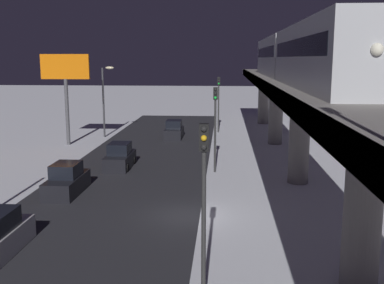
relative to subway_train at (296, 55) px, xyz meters
name	(u,v)px	position (x,y,z in m)	size (l,w,h in m)	color
ground_plane	(187,216)	(7.12, 10.64, -8.71)	(240.00, 240.00, 0.00)	white
avenue_asphalt	(101,214)	(11.91, 10.64, -8.71)	(11.00, 88.68, 0.01)	#28282D
elevated_railway	(323,108)	(0.09, 10.64, -2.74)	(5.00, 88.68, 6.93)	gray
subway_train	(296,55)	(0.00, 0.00, 0.00)	(2.94, 36.87, 3.40)	#B7BABF
sedan_black	(120,158)	(13.31, -0.27, -7.93)	(1.91, 4.30, 1.97)	black
sedan_black_2	(67,181)	(15.11, 6.91, -7.92)	(1.80, 4.43, 1.97)	black
sedan_black_3	(174,131)	(10.51, -14.01, -7.92)	(1.80, 4.03, 1.97)	black
traffic_light_near	(204,189)	(5.81, 19.79, -4.52)	(0.32, 0.44, 6.40)	#2D2D2D
traffic_light_mid	(215,117)	(5.81, 0.68, -4.52)	(0.32, 0.44, 6.40)	#2D2D2D
traffic_light_far	(219,96)	(5.81, -18.44, -4.52)	(0.32, 0.44, 6.40)	#2D2D2D
commercial_billboard	(65,76)	(20.64, -9.65, -1.89)	(4.80, 0.36, 8.90)	#4C4C51
street_lamp_far	(105,93)	(17.98, -14.36, -3.90)	(1.35, 0.44, 7.65)	#38383D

